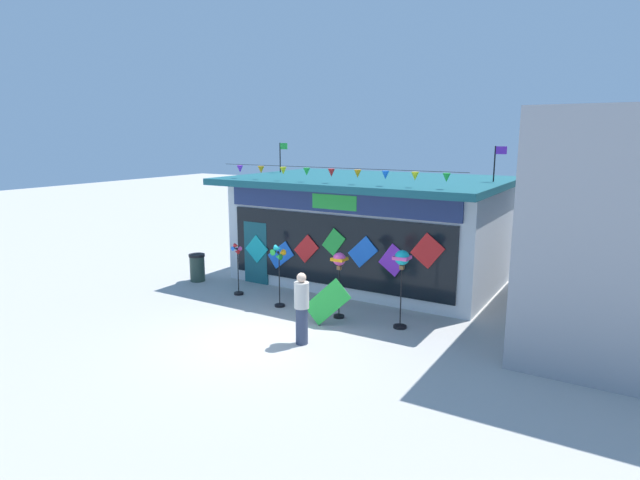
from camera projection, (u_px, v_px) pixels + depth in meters
ground_plane at (259, 338)px, 12.39m from camera, size 80.00×80.00×0.00m
kite_shop_building at (373, 227)px, 17.38m from camera, size 8.46×6.10×4.45m
wind_spinner_far_left at (237, 265)px, 15.61m from camera, size 0.31×0.29×1.57m
wind_spinner_left at (278, 263)px, 14.42m from camera, size 0.41×0.29×1.77m
wind_spinner_center_left at (339, 265)px, 13.52m from camera, size 0.35×0.35×1.75m
wind_spinner_center_right at (402, 265)px, 12.74m from camera, size 0.37×0.37×1.98m
person_near_camera at (302, 306)px, 11.92m from camera, size 0.42×0.48×1.68m
trash_bin at (197, 267)px, 17.18m from camera, size 0.52×0.52×0.90m
display_kite_on_ground at (327, 302)px, 13.11m from camera, size 1.23×0.30×1.23m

